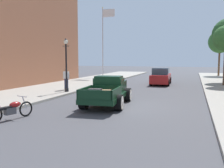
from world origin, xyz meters
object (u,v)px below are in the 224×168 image
at_px(pedestrian_sidewalk_left, 66,78).
at_px(flagpole, 104,34).
at_px(street_tree_farthest, 220,42).
at_px(car_background_red, 161,77).
at_px(street_lamp_near, 66,61).
at_px(hotrod_truck_dark_green, 109,91).
at_px(motorcycle_parked, 11,109).

bearing_deg(pedestrian_sidewalk_left, flagpole, 98.59).
bearing_deg(street_tree_farthest, flagpole, -152.62).
xyz_separation_m(car_background_red, street_lamp_near, (-5.66, -8.62, 1.62)).
relative_size(hotrod_truck_dark_green, street_tree_farthest, 0.78).
bearing_deg(car_background_red, pedestrian_sidewalk_left, -128.98).
bearing_deg(car_background_red, flagpole, 143.49).
xyz_separation_m(car_background_red, pedestrian_sidewalk_left, (-6.22, -7.69, 0.32)).
bearing_deg(pedestrian_sidewalk_left, hotrod_truck_dark_green, -38.09).
height_order(car_background_red, flagpole, flagpole).
height_order(motorcycle_parked, street_lamp_near, street_lamp_near).
relative_size(car_background_red, street_lamp_near, 1.13).
xyz_separation_m(hotrod_truck_dark_green, pedestrian_sidewalk_left, (-4.84, 3.79, 0.33)).
xyz_separation_m(motorcycle_parked, street_lamp_near, (-1.66, 7.48, 1.94)).
bearing_deg(pedestrian_sidewalk_left, car_background_red, 51.02).
distance_m(hotrod_truck_dark_green, motorcycle_parked, 5.33).
bearing_deg(motorcycle_parked, pedestrian_sidewalk_left, 104.78).
relative_size(street_lamp_near, flagpole, 0.42).
height_order(car_background_red, street_lamp_near, street_lamp_near).
bearing_deg(flagpole, street_lamp_near, -79.82).
height_order(pedestrian_sidewalk_left, street_lamp_near, street_lamp_near).
bearing_deg(street_tree_farthest, pedestrian_sidewalk_left, -120.55).
xyz_separation_m(car_background_red, street_tree_farthest, (6.47, 13.80, 4.20)).
relative_size(pedestrian_sidewalk_left, street_lamp_near, 0.43).
relative_size(hotrod_truck_dark_green, flagpole, 0.55).
bearing_deg(street_lamp_near, flagpole, 100.18).
height_order(motorcycle_parked, car_background_red, car_background_red).
relative_size(pedestrian_sidewalk_left, flagpole, 0.18).
distance_m(car_background_red, street_tree_farthest, 15.81).
bearing_deg(motorcycle_parked, street_lamp_near, 102.50).
distance_m(car_background_red, pedestrian_sidewalk_left, 9.89).
bearing_deg(pedestrian_sidewalk_left, motorcycle_parked, -75.22).
relative_size(car_background_red, street_tree_farthest, 0.67).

